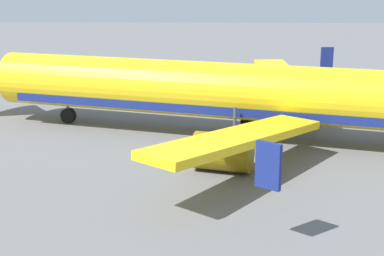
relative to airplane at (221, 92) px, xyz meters
The scene contains 1 object.
airplane is the anchor object (origin of this frame).
Camera 1 is at (-1.13, -13.64, 10.80)m, focal length 53.09 mm.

